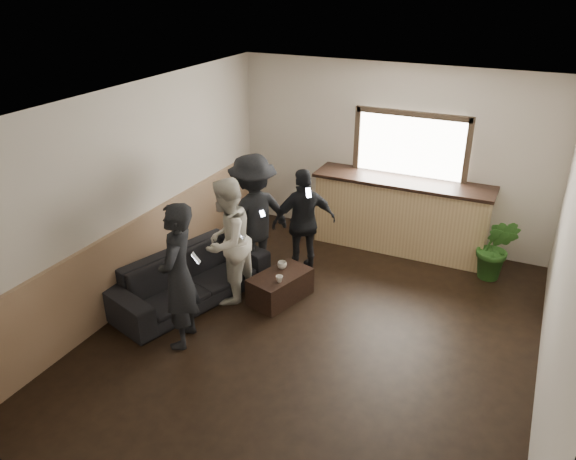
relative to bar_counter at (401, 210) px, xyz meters
The scene contains 12 objects.
ground 2.79m from the bar_counter, 96.35° to the right, with size 5.00×6.00×0.01m, color black.
room_shell 3.00m from the bar_counter, 111.04° to the right, with size 5.01×6.01×2.80m.
bar_counter is the anchor object (origin of this frame).
sofa 3.41m from the bar_counter, 128.33° to the right, with size 2.19×0.86×0.64m, color black.
coffee_table 2.44m from the bar_counter, 115.34° to the right, with size 0.47×0.85×0.38m, color black.
cup_a 2.29m from the bar_counter, 118.04° to the right, with size 0.12×0.12×0.10m, color silver.
cup_b 2.54m from the bar_counter, 112.03° to the right, with size 0.09×0.09×0.09m, color silver.
potted_plant 1.54m from the bar_counter, 15.12° to the right, with size 0.53×0.43×0.97m, color #2D6623.
person_a 3.87m from the bar_counter, 115.38° to the right, with size 0.60×0.74×1.77m.
person_b 2.95m from the bar_counter, 124.26° to the right, with size 0.65×0.83×1.70m.
person_c 2.39m from the bar_counter, 134.08° to the right, with size 1.14×1.34×1.80m.
person_d 1.70m from the bar_counter, 128.33° to the right, with size 0.96×0.87×1.57m.
Camera 1 is at (2.11, -5.25, 4.05)m, focal length 35.00 mm.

